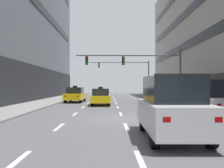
{
  "coord_description": "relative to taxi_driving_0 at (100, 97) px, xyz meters",
  "views": [
    {
      "loc": [
        -0.78,
        -13.8,
        1.84
      ],
      "look_at": [
        -0.43,
        13.41,
        2.09
      ],
      "focal_mm": 38.2,
      "sensor_mm": 36.0,
      "label": 1
    }
  ],
  "objects": [
    {
      "name": "lane_stripe_l3_s7",
      "position": [
        4.64,
        7.73,
        -0.79
      ],
      "size": [
        0.16,
        2.0,
        0.01
      ],
      "primitive_type": "cube",
      "color": "silver",
      "rests_on": "ground"
    },
    {
      "name": "lane_stripe_l2_s9",
      "position": [
        1.6,
        17.73,
        -0.79
      ],
      "size": [
        0.16,
        2.0,
        0.01
      ],
      "primitive_type": "cube",
      "color": "silver",
      "rests_on": "ground"
    },
    {
      "name": "taxi_driving_0",
      "position": [
        0.0,
        0.0,
        0.0
      ],
      "size": [
        1.95,
        4.36,
        1.79
      ],
      "color": "black",
      "rests_on": "ground"
    },
    {
      "name": "lane_stripe_l2_s7",
      "position": [
        1.6,
        7.73,
        -0.79
      ],
      "size": [
        0.16,
        2.0,
        0.01
      ],
      "primitive_type": "cube",
      "color": "silver",
      "rests_on": "ground"
    },
    {
      "name": "ground_plane",
      "position": [
        1.6,
        -9.27,
        -0.8
      ],
      "size": [
        120.0,
        120.0,
        0.0
      ],
      "primitive_type": "plane",
      "color": "slate"
    },
    {
      "name": "lane_stripe_l1_s10",
      "position": [
        -1.43,
        22.73,
        -0.79
      ],
      "size": [
        0.16,
        2.0,
        0.01
      ],
      "primitive_type": "cube",
      "color": "silver",
      "rests_on": "ground"
    },
    {
      "name": "car_parked_2",
      "position": [
        6.62,
        -3.46,
        -0.02
      ],
      "size": [
        1.83,
        4.24,
        1.58
      ],
      "color": "black",
      "rests_on": "ground"
    },
    {
      "name": "car_parked_1",
      "position": [
        6.62,
        -9.8,
        0.29
      ],
      "size": [
        1.89,
        4.52,
        2.19
      ],
      "color": "black",
      "rests_on": "ground"
    },
    {
      "name": "lane_stripe_l2_s6",
      "position": [
        1.6,
        2.73,
        -0.79
      ],
      "size": [
        0.16,
        2.0,
        0.01
      ],
      "primitive_type": "cube",
      "color": "silver",
      "rests_on": "ground"
    },
    {
      "name": "car_parked_3",
      "position": [
        6.62,
        1.35,
        0.06
      ],
      "size": [
        1.98,
        4.64,
        1.73
      ],
      "color": "black",
      "rests_on": "ground"
    },
    {
      "name": "lane_stripe_l3_s3",
      "position": [
        4.64,
        -12.27,
        -0.79
      ],
      "size": [
        0.16,
        2.0,
        0.01
      ],
      "primitive_type": "cube",
      "color": "silver",
      "rests_on": "ground"
    },
    {
      "name": "lane_stripe_l3_s9",
      "position": [
        4.64,
        17.73,
        -0.79
      ],
      "size": [
        0.16,
        2.0,
        0.01
      ],
      "primitive_type": "cube",
      "color": "silver",
      "rests_on": "ground"
    },
    {
      "name": "lane_stripe_l3_s4",
      "position": [
        4.64,
        -7.27,
        -0.79
      ],
      "size": [
        0.16,
        2.0,
        0.01
      ],
      "primitive_type": "cube",
      "color": "silver",
      "rests_on": "ground"
    },
    {
      "name": "lane_stripe_l2_s2",
      "position": [
        1.6,
        -17.27,
        -0.79
      ],
      "size": [
        0.16,
        2.0,
        0.01
      ],
      "primitive_type": "cube",
      "color": "silver",
      "rests_on": "ground"
    },
    {
      "name": "lane_stripe_l3_s6",
      "position": [
        4.64,
        2.73,
        -0.79
      ],
      "size": [
        0.16,
        2.0,
        0.01
      ],
      "primitive_type": "cube",
      "color": "silver",
      "rests_on": "ground"
    },
    {
      "name": "lane_stripe_l1_s8",
      "position": [
        -1.43,
        12.73,
        -0.79
      ],
      "size": [
        0.16,
        2.0,
        0.01
      ],
      "primitive_type": "cube",
      "color": "silver",
      "rests_on": "ground"
    },
    {
      "name": "lane_stripe_l1_s9",
      "position": [
        -1.43,
        17.73,
        -0.79
      ],
      "size": [
        0.16,
        2.0,
        0.01
      ],
      "primitive_type": "cube",
      "color": "silver",
      "rests_on": "ground"
    },
    {
      "name": "lane_stripe_l3_s8",
      "position": [
        4.64,
        12.73,
        -0.79
      ],
      "size": [
        0.16,
        2.0,
        0.01
      ],
      "primitive_type": "cube",
      "color": "silver",
      "rests_on": "ground"
    },
    {
      "name": "lane_stripe_l2_s10",
      "position": [
        1.6,
        22.73,
        -0.79
      ],
      "size": [
        0.16,
        2.0,
        0.01
      ],
      "primitive_type": "cube",
      "color": "silver",
      "rests_on": "ground"
    },
    {
      "name": "lane_stripe_l1_s5",
      "position": [
        -1.43,
        -2.27,
        -0.79
      ],
      "size": [
        0.16,
        2.0,
        0.01
      ],
      "primitive_type": "cube",
      "color": "silver",
      "rests_on": "ground"
    },
    {
      "name": "lane_stripe_l1_s7",
      "position": [
        -1.43,
        7.73,
        -0.79
      ],
      "size": [
        0.16,
        2.0,
        0.01
      ],
      "primitive_type": "cube",
      "color": "silver",
      "rests_on": "ground"
    },
    {
      "name": "lane_stripe_l3_s5",
      "position": [
        4.64,
        -2.27,
        -0.79
      ],
      "size": [
        0.16,
        2.0,
        0.01
      ],
      "primitive_type": "cube",
      "color": "silver",
      "rests_on": "ground"
    },
    {
      "name": "lane_stripe_l1_s3",
      "position": [
        -1.43,
        -12.27,
        -0.79
      ],
      "size": [
        0.16,
        2.0,
        0.01
      ],
      "primitive_type": "cube",
      "color": "silver",
      "rests_on": "ground"
    },
    {
      "name": "taxi_driving_2",
      "position": [
        -3.04,
        4.31,
        0.05
      ],
      "size": [
        2.13,
        4.66,
        1.9
      ],
      "color": "black",
      "rests_on": "ground"
    },
    {
      "name": "lane_stripe_l2_s8",
      "position": [
        1.6,
        12.73,
        -0.79
      ],
      "size": [
        0.16,
        2.0,
        0.01
      ],
      "primitive_type": "cube",
      "color": "silver",
      "rests_on": "ground"
    },
    {
      "name": "lane_stripe_l1_s2",
      "position": [
        -1.43,
        -17.27,
        -0.79
      ],
      "size": [
        0.16,
        2.0,
        0.01
      ],
      "primitive_type": "cube",
      "color": "silver",
      "rests_on": "ground"
    },
    {
      "name": "lane_stripe_l1_s6",
      "position": [
        -1.43,
        2.73,
        -0.79
      ],
      "size": [
        0.16,
        2.0,
        0.01
      ],
      "primitive_type": "cube",
      "color": "silver",
      "rests_on": "ground"
    },
    {
      "name": "lane_stripe_l2_s5",
      "position": [
        1.6,
        -2.27,
        -0.79
      ],
      "size": [
        0.16,
        2.0,
        0.01
      ],
      "primitive_type": "cube",
      "color": "silver",
      "rests_on": "ground"
    },
    {
      "name": "lane_stripe_l2_s3",
      "position": [
        1.6,
        -12.27,
        -0.79
      ],
      "size": [
        0.16,
        2.0,
        0.01
      ],
      "primitive_type": "cube",
      "color": "silver",
      "rests_on": "ground"
    },
    {
      "name": "traffic_signal_0",
      "position": [
        4.07,
        0.91,
        3.22
      ],
      "size": [
        10.64,
        0.35,
        5.51
      ],
      "color": "#4C4C51",
      "rests_on": "sidewalk_right"
    },
    {
      "name": "lane_stripe_l3_s10",
      "position": [
        4.64,
        22.73,
        -0.79
      ],
      "size": [
        0.16,
        2.0,
        0.01
      ],
      "primitive_type": "cube",
      "color": "silver",
      "rests_on": "ground"
    },
    {
      "name": "lane_stripe_l2_s4",
      "position": [
        1.6,
        -7.27,
        -0.79
      ],
      "size": [
        0.16,
        2.0,
        0.01
      ],
      "primitive_type": "cube",
      "color": "silver",
      "rests_on": "ground"
    },
    {
      "name": "car_driving_1",
      "position": [
        3.04,
        -14.65,
        0.31
      ],
      "size": [
        2.0,
        4.62,
        2.22
      ],
      "color": "black",
      "rests_on": "ground"
    },
    {
      "name": "traffic_signal_1",
      "position": [
        4.66,
        20.2,
        3.93
      ],
      "size": [
        10.77,
        0.35,
        6.34
      ],
      "color": "#4C4C51",
      "rests_on": "sidewalk_right"
    },
    {
      "name": "lane_stripe_l1_s4",
      "position": [
        -1.43,
        -7.27,
        -0.79
      ],
      "size": [
        0.16,
        2.0,
        0.01
      ],
      "primitive_type": "cube",
      "color": "silver",
      "rests_on": "ground"
    }
  ]
}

